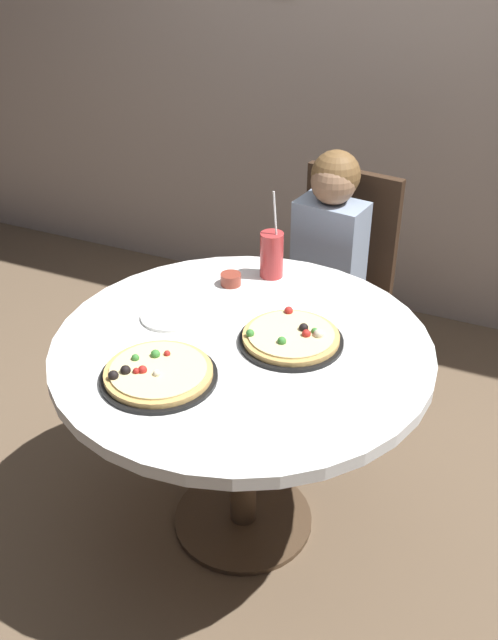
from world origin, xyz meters
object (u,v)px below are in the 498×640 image
chair_wooden (338,275)px  diner_child (318,304)px  pizza_veggie (291,338)px  plate_small (169,316)px  pizza_cheese (158,374)px  sauce_bowl (231,279)px  dining_table (242,372)px  soda_cup (272,255)px

chair_wooden → diner_child: (-0.02, -0.18, -0.05)m
pizza_veggie → plate_small: bearing=-176.3°
chair_wooden → pizza_cheese: size_ratio=2.92×
diner_child → sauce_bowl: diner_child is taller
dining_table → sauce_bowl: size_ratio=16.22×
dining_table → pizza_cheese: (-0.14, -0.26, 0.12)m
pizza_veggie → sauce_bowl: pizza_veggie is taller
dining_table → pizza_veggie: pizza_veggie is taller
dining_table → diner_child: (-0.01, 0.73, -0.16)m
pizza_veggie → pizza_cheese: size_ratio=0.96×
pizza_cheese → dining_table: bearing=62.4°
diner_child → pizza_cheese: 1.04m
chair_wooden → sauce_bowl: chair_wooden is taller
chair_wooden → soda_cup: 0.59m
chair_wooden → plate_small: bearing=-107.5°
diner_child → plate_small: diner_child is taller
chair_wooden → pizza_cheese: (-0.15, -1.17, 0.24)m
chair_wooden → plate_small: size_ratio=5.28×
pizza_cheese → plate_small: size_ratio=1.81×
pizza_veggie → chair_wooden: bearing=98.0°
chair_wooden → dining_table: bearing=-90.8°
chair_wooden → sauce_bowl: 0.68m
soda_cup → pizza_cheese: bearing=-94.4°
chair_wooden → pizza_veggie: chair_wooden is taller
chair_wooden → soda_cup: bearing=-100.9°
chair_wooden → sauce_bowl: size_ratio=13.57×
dining_table → pizza_cheese: 0.32m
soda_cup → chair_wooden: bearing=79.1°
soda_cup → dining_table: bearing=-78.9°
plate_small → soda_cup: bearing=64.8°
pizza_veggie → soda_cup: 0.43m
pizza_cheese → pizza_veggie: bearing=49.9°
pizza_cheese → diner_child: bearing=82.8°
pizza_veggie → soda_cup: soda_cup is taller
plate_small → diner_child: bearing=69.9°
diner_child → sauce_bowl: (-0.17, -0.43, 0.29)m
soda_cup → plate_small: bearing=-115.2°
soda_cup → sauce_bowl: soda_cup is taller
chair_wooden → pizza_veggie: 0.90m
diner_child → pizza_veggie: 0.74m
soda_cup → pizza_veggie: bearing=-59.2°
dining_table → plate_small: plate_small is taller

